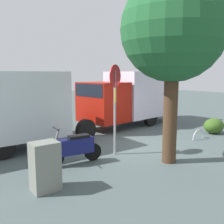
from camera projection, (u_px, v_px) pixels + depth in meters
ground_plane at (137, 145)px, 9.96m from camera, size 60.00×60.00×0.00m
box_truck_near at (131, 96)px, 13.69m from camera, size 7.31×2.72×2.86m
motorcycle at (75, 147)px, 7.85m from camera, size 1.80×0.63×1.20m
stop_sign at (115, 95)px, 8.53m from camera, size 0.71×0.33×3.05m
street_tree at (173, 30)px, 7.48m from camera, size 3.12×3.12×5.62m
utility_cabinet at (45, 166)px, 6.03m from camera, size 0.66×0.54×1.18m
bike_rack_hoop at (198, 139)px, 10.90m from camera, size 0.85×0.06×0.85m
shrub_near_sign at (214, 126)px, 11.89m from camera, size 1.04×0.85×0.71m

